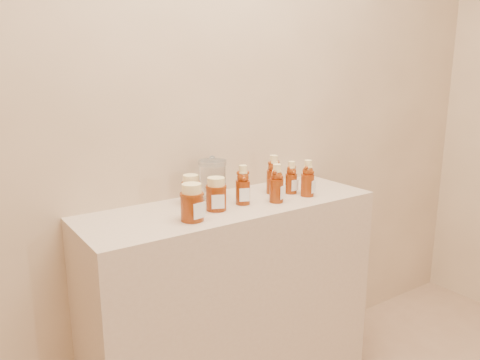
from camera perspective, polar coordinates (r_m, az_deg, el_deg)
wall_back at (r=1.94m, az=-4.43°, el=11.39°), size 3.50×0.02×2.70m
display_table at (r=2.02m, az=-0.97°, el=-15.28°), size 1.20×0.40×0.90m
bear_bottle_back_left at (r=1.82m, az=0.35°, el=-0.28°), size 0.08×0.08×0.18m
bear_bottle_back_mid at (r=1.98m, az=4.12°, el=0.99°), size 0.07×0.07×0.19m
bear_bottle_back_right at (r=1.99m, az=6.27°, el=0.56°), size 0.05×0.05×0.16m
bear_bottle_front_left at (r=1.85m, az=4.48°, el=-0.10°), size 0.08×0.08×0.17m
bear_bottle_front_right at (r=1.95m, az=8.25°, el=0.50°), size 0.08×0.08×0.17m
honey_jar_left at (r=1.63m, az=-5.87°, el=-2.72°), size 0.10×0.10×0.13m
honey_jar_back at (r=1.83m, az=-5.99°, el=-1.16°), size 0.08×0.08×0.12m
honey_jar_front at (r=1.75m, az=-2.92°, el=-1.69°), size 0.10×0.10×0.13m
glass_canister at (r=1.89m, az=-3.37°, el=0.23°), size 0.13×0.13×0.17m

